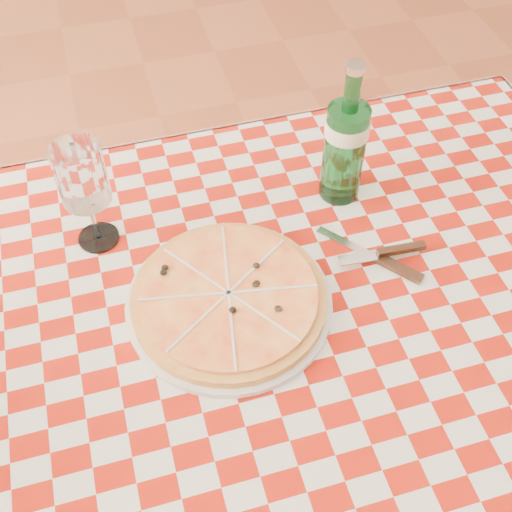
{
  "coord_description": "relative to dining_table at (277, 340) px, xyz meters",
  "views": [
    {
      "loc": [
        -0.19,
        -0.55,
        1.58
      ],
      "look_at": [
        -0.02,
        0.06,
        0.82
      ],
      "focal_mm": 45.0,
      "sensor_mm": 36.0,
      "label": 1
    }
  ],
  "objects": [
    {
      "name": "wine_glass",
      "position": [
        -0.25,
        0.22,
        0.2
      ],
      "size": [
        0.08,
        0.08,
        0.2
      ],
      "primitive_type": null,
      "rotation": [
        0.0,
        0.0,
        0.08
      ],
      "color": "silver",
      "rests_on": "tablecloth"
    },
    {
      "name": "cutlery",
      "position": [
        0.18,
        0.05,
        0.11
      ],
      "size": [
        0.26,
        0.24,
        0.02
      ],
      "primitive_type": null,
      "rotation": [
        0.0,
        0.0,
        -0.41
      ],
      "color": "silver",
      "rests_on": "tablecloth"
    },
    {
      "name": "tablecloth",
      "position": [
        0.0,
        0.0,
        0.09
      ],
      "size": [
        1.3,
        0.9,
        0.01
      ],
      "primitive_type": "cube",
      "color": "#961409",
      "rests_on": "dining_table"
    },
    {
      "name": "dining_table",
      "position": [
        0.0,
        0.0,
        0.0
      ],
      "size": [
        1.2,
        0.8,
        0.75
      ],
      "color": "brown",
      "rests_on": "ground"
    },
    {
      "name": "water_bottle",
      "position": [
        0.18,
        0.21,
        0.23
      ],
      "size": [
        0.1,
        0.1,
        0.27
      ],
      "primitive_type": null,
      "rotation": [
        0.0,
        0.0,
        -0.4
      ],
      "color": "#18632A",
      "rests_on": "tablecloth"
    },
    {
      "name": "pizza_plate",
      "position": [
        -0.07,
        0.02,
        0.12
      ],
      "size": [
        0.38,
        0.38,
        0.04
      ],
      "primitive_type": null,
      "rotation": [
        0.0,
        0.0,
        -0.18
      ],
      "color": "#CC8C44",
      "rests_on": "tablecloth"
    }
  ]
}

